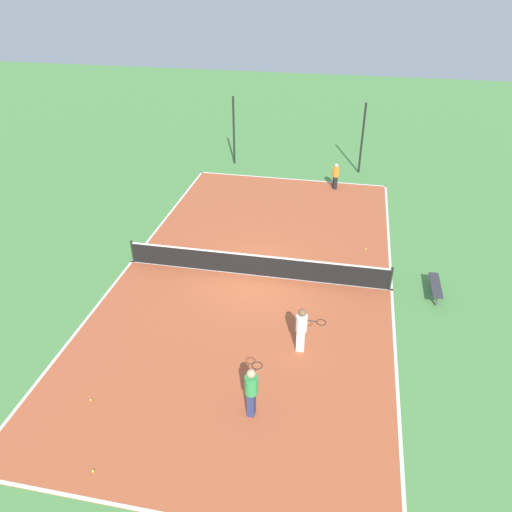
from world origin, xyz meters
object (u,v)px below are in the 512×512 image
at_px(player_near_white, 302,327).
at_px(fence_post_back_left, 234,131).
at_px(player_center_orange, 336,175).
at_px(tennis_net, 256,264).
at_px(bench, 436,286).
at_px(tennis_ball_near_net, 93,471).
at_px(player_far_green, 251,389).
at_px(fence_post_back_right, 362,139).
at_px(tennis_ball_far_baseline, 91,400).
at_px(tennis_ball_midcourt, 366,249).

distance_m(player_near_white, fence_post_back_left, 17.16).
distance_m(player_center_orange, player_near_white, 13.29).
relative_size(tennis_net, player_center_orange, 7.36).
bearing_deg(bench, player_near_white, 131.80).
relative_size(bench, player_center_orange, 1.20).
bearing_deg(tennis_ball_near_net, player_far_green, 36.54).
bearing_deg(tennis_net, player_near_white, -60.71).
xyz_separation_m(player_far_green, fence_post_back_right, (2.49, 18.89, 1.05)).
bearing_deg(tennis_ball_far_baseline, fence_post_back_right, 69.92).
bearing_deg(tennis_ball_far_baseline, tennis_net, 65.56).
bearing_deg(fence_post_back_right, tennis_ball_midcourt, -86.72).
relative_size(tennis_ball_near_net, fence_post_back_right, 0.02).
bearing_deg(tennis_ball_far_baseline, fence_post_back_left, 91.21).
xyz_separation_m(player_far_green, tennis_ball_midcourt, (3.02, 9.75, -0.90)).
relative_size(player_center_orange, fence_post_back_left, 0.35).
height_order(tennis_net, tennis_ball_midcourt, tennis_net).
bearing_deg(player_near_white, bench, 44.69).
height_order(tennis_net, player_center_orange, player_center_orange).
bearing_deg(tennis_ball_near_net, tennis_net, 76.89).
distance_m(player_far_green, tennis_ball_midcourt, 10.25).
bearing_deg(tennis_ball_midcourt, tennis_net, -146.03).
bearing_deg(player_center_orange, fence_post_back_right, -42.11).
distance_m(player_near_white, tennis_ball_midcourt, 7.24).
relative_size(tennis_ball_far_baseline, tennis_ball_midcourt, 1.00).
bearing_deg(tennis_ball_far_baseline, player_near_white, 30.55).
xyz_separation_m(player_center_orange, tennis_ball_midcourt, (1.75, -6.38, -0.76)).
distance_m(player_center_orange, tennis_ball_midcourt, 6.66).
xyz_separation_m(tennis_net, fence_post_back_right, (3.74, 12.01, 1.49)).
bearing_deg(fence_post_back_right, player_center_orange, -113.95).
xyz_separation_m(player_near_white, tennis_ball_near_net, (-4.46, -5.40, -0.89)).
bearing_deg(tennis_ball_midcourt, tennis_ball_far_baseline, -126.66).
distance_m(player_center_orange, tennis_ball_near_net, 19.28).
bearing_deg(tennis_net, bench, 0.18).
distance_m(tennis_ball_near_net, tennis_ball_midcourt, 13.90).
bearing_deg(bench, tennis_ball_far_baseline, 125.99).
distance_m(tennis_net, bench, 6.79).
height_order(player_center_orange, tennis_ball_midcourt, player_center_orange).
bearing_deg(bench, tennis_ball_near_net, 136.45).
distance_m(tennis_net, player_far_green, 7.01).
bearing_deg(player_center_orange, tennis_ball_near_net, 147.70).
bearing_deg(fence_post_back_left, tennis_ball_midcourt, -48.80).
relative_size(tennis_ball_far_baseline, fence_post_back_right, 0.02).
relative_size(bench, tennis_ball_far_baseline, 24.94).
bearing_deg(fence_post_back_right, tennis_ball_far_baseline, -110.08).
height_order(fence_post_back_left, fence_post_back_right, same).
bearing_deg(player_far_green, bench, -34.88).
height_order(player_center_orange, tennis_ball_near_net, player_center_orange).
distance_m(player_center_orange, fence_post_back_right, 3.25).
height_order(player_near_white, fence_post_back_left, fence_post_back_left).
bearing_deg(tennis_ball_near_net, fence_post_back_left, 94.12).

